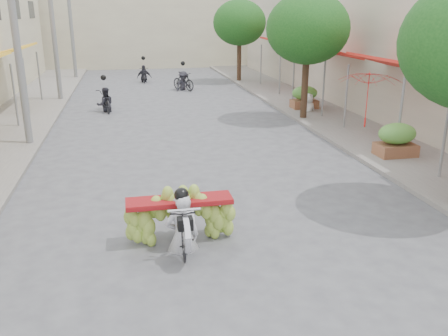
% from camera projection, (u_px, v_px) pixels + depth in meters
% --- Properties ---
extents(sidewalk_left, '(4.00, 60.00, 0.12)m').
position_uv_depth(sidewalk_left, '(1.00, 127.00, 18.98)').
color(sidewalk_left, gray).
rests_on(sidewalk_left, ground).
extents(sidewalk_right, '(4.00, 60.00, 0.12)m').
position_uv_depth(sidewalk_right, '(328.00, 113.00, 21.66)').
color(sidewalk_right, gray).
rests_on(sidewalk_right, ground).
extents(far_building, '(20.00, 6.00, 7.00)m').
position_uv_depth(far_building, '(146.00, 24.00, 40.65)').
color(far_building, beige).
rests_on(far_building, ground).
extents(utility_pole_mid, '(0.60, 0.24, 8.00)m').
position_uv_depth(utility_pole_mid, '(14.00, 25.00, 15.26)').
color(utility_pole_mid, slate).
rests_on(utility_pole_mid, ground).
extents(utility_pole_far, '(0.60, 0.24, 8.00)m').
position_uv_depth(utility_pole_far, '(52.00, 21.00, 23.63)').
color(utility_pole_far, slate).
rests_on(utility_pole_far, ground).
extents(utility_pole_back, '(0.60, 0.24, 8.00)m').
position_uv_depth(utility_pole_back, '(70.00, 19.00, 32.00)').
color(utility_pole_back, slate).
rests_on(utility_pole_back, ground).
extents(street_tree_mid, '(3.40, 3.40, 5.25)m').
position_uv_depth(street_tree_mid, '(308.00, 29.00, 19.26)').
color(street_tree_mid, '#3A2719').
rests_on(street_tree_mid, ground).
extents(street_tree_far, '(3.40, 3.40, 5.25)m').
position_uv_depth(street_tree_far, '(239.00, 23.00, 30.43)').
color(street_tree_far, '#3A2719').
rests_on(street_tree_far, ground).
extents(produce_crate_mid, '(1.20, 0.88, 1.16)m').
position_uv_depth(produce_crate_mid, '(397.00, 137.00, 14.79)').
color(produce_crate_mid, brown).
rests_on(produce_crate_mid, ground).
extents(produce_crate_far, '(1.20, 0.88, 1.16)m').
position_uv_depth(produce_crate_far, '(305.00, 95.00, 22.23)').
color(produce_crate_far, brown).
rests_on(produce_crate_far, ground).
extents(banana_motorbike, '(2.20, 1.83, 2.21)m').
position_uv_depth(banana_motorbike, '(181.00, 212.00, 9.18)').
color(banana_motorbike, black).
rests_on(banana_motorbike, ground).
extents(market_umbrella, '(2.82, 2.82, 1.95)m').
position_uv_depth(market_umbrella, '(371.00, 70.00, 15.83)').
color(market_umbrella, red).
rests_on(market_umbrella, ground).
extents(pedestrian, '(0.87, 0.62, 1.60)m').
position_uv_depth(pedestrian, '(309.00, 93.00, 21.52)').
color(pedestrian, white).
rests_on(pedestrian, ground).
extents(bg_motorbike_a, '(0.98, 1.79, 1.95)m').
position_uv_depth(bg_motorbike_a, '(105.00, 96.00, 21.98)').
color(bg_motorbike_a, black).
rests_on(bg_motorbike_a, ground).
extents(bg_motorbike_b, '(1.46, 1.82, 1.95)m').
position_uv_depth(bg_motorbike_b, '(183.00, 76.00, 27.99)').
color(bg_motorbike_b, black).
rests_on(bg_motorbike_b, ground).
extents(bg_motorbike_c, '(0.99, 1.60, 1.95)m').
position_uv_depth(bg_motorbike_c, '(144.00, 70.00, 31.27)').
color(bg_motorbike_c, black).
rests_on(bg_motorbike_c, ground).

